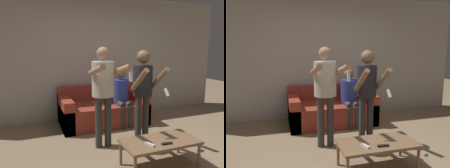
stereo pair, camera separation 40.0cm
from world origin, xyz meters
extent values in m
plane|color=#937A5B|center=(0.00, 0.00, 0.00)|extent=(14.00, 14.00, 0.00)
cube|color=#B7B2A8|center=(0.00, 2.21, 1.35)|extent=(6.40, 0.06, 2.70)
cube|color=#9E3828|center=(-0.05, 1.67, 0.22)|extent=(1.77, 0.94, 0.44)
cube|color=#9E3828|center=(-0.05, 2.06, 0.60)|extent=(1.77, 0.16, 0.32)
cube|color=#9E3828|center=(-0.83, 1.67, 0.31)|extent=(0.20, 0.94, 0.62)
cube|color=#9E3828|center=(0.73, 1.67, 0.31)|extent=(0.20, 0.94, 0.62)
cylinder|color=#383838|center=(-0.48, 0.63, 0.42)|extent=(0.11, 0.11, 0.84)
cylinder|color=#383838|center=(-0.32, 0.63, 0.42)|extent=(0.11, 0.11, 0.84)
cylinder|color=beige|center=(-0.40, 0.63, 1.11)|extent=(0.35, 0.35, 0.54)
sphere|color=#A87A5B|center=(-0.40, 0.63, 1.51)|extent=(0.20, 0.20, 0.20)
cylinder|color=#A87A5B|center=(-0.60, 0.34, 1.29)|extent=(0.08, 0.59, 0.22)
cylinder|color=#A87A5B|center=(-0.21, 0.34, 1.29)|extent=(0.08, 0.59, 0.22)
cube|color=white|center=(-0.21, 0.05, 1.22)|extent=(0.04, 0.06, 0.13)
cylinder|color=#383838|center=(0.23, 0.63, 0.40)|extent=(0.11, 0.11, 0.80)
cylinder|color=#383838|center=(0.37, 0.63, 0.40)|extent=(0.11, 0.11, 0.80)
cylinder|color=#232328|center=(0.30, 0.63, 1.05)|extent=(0.32, 0.32, 0.51)
sphere|color=brown|center=(0.30, 0.63, 1.44)|extent=(0.22, 0.22, 0.22)
cylinder|color=brown|center=(0.12, 0.41, 1.10)|extent=(0.08, 0.48, 0.42)
cylinder|color=brown|center=(0.48, 0.41, 1.10)|extent=(0.08, 0.48, 0.42)
cube|color=white|center=(0.48, 0.20, 0.92)|extent=(0.04, 0.10, 0.12)
cylinder|color=#383838|center=(0.21, 1.22, 0.22)|extent=(0.11, 0.11, 0.44)
cylinder|color=#383838|center=(0.36, 1.22, 0.22)|extent=(0.11, 0.11, 0.44)
cylinder|color=#383838|center=(0.21, 1.38, 0.47)|extent=(0.11, 0.32, 0.11)
cylinder|color=#383838|center=(0.36, 1.38, 0.47)|extent=(0.11, 0.32, 0.11)
cylinder|color=#2D429E|center=(0.28, 1.54, 0.69)|extent=(0.33, 0.33, 0.50)
sphere|color=brown|center=(0.28, 1.54, 1.06)|extent=(0.20, 0.20, 0.20)
cube|color=#846042|center=(0.12, -0.20, 0.35)|extent=(1.04, 0.51, 0.04)
cylinder|color=#846042|center=(0.60, -0.42, 0.17)|extent=(0.04, 0.04, 0.34)
cylinder|color=#846042|center=(-0.36, 0.01, 0.17)|extent=(0.04, 0.04, 0.34)
cylinder|color=#846042|center=(0.60, 0.01, 0.17)|extent=(0.04, 0.04, 0.34)
cube|color=black|center=(0.13, -0.34, 0.38)|extent=(0.15, 0.05, 0.02)
cube|color=white|center=(-0.09, -0.28, 0.38)|extent=(0.08, 0.15, 0.02)
camera|label=1|loc=(-1.48, -2.54, 1.62)|focal=35.00mm
camera|label=2|loc=(-1.10, -2.66, 1.62)|focal=35.00mm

